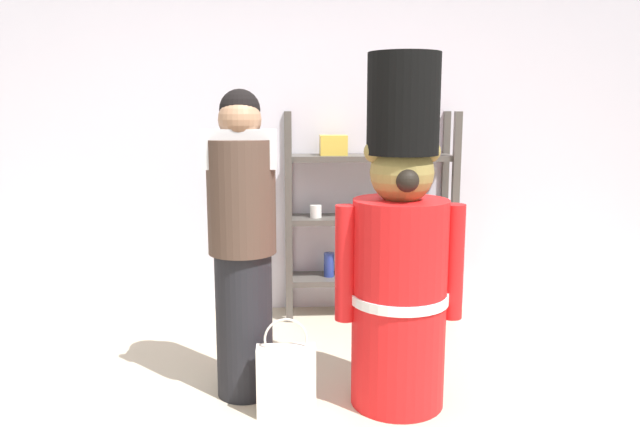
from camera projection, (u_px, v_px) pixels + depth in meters
The scene contains 5 objects.
back_wall at pixel (295, 139), 4.54m from camera, with size 6.40×0.12×2.60m, color silver.
merchandise_shelf at pixel (368, 212), 4.44m from camera, with size 1.24×0.35×1.51m.
teddy_bear_guard at pixel (400, 258), 3.06m from camera, with size 0.66×0.50×1.79m.
person_shopper at pixel (242, 242), 3.15m from camera, with size 0.37×0.35×1.63m.
shopping_bag at pixel (286, 379), 3.03m from camera, with size 0.30×0.11×0.51m.
Camera 1 is at (-0.07, -2.37, 1.53)m, focal length 33.93 mm.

